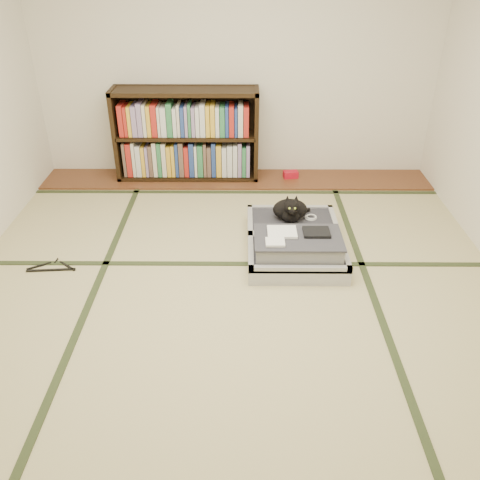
{
  "coord_description": "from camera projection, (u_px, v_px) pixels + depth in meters",
  "views": [
    {
      "loc": [
        0.07,
        -2.91,
        2.19
      ],
      "look_at": [
        0.05,
        0.35,
        0.25
      ],
      "focal_mm": 38.0,
      "sensor_mm": 36.0,
      "label": 1
    }
  ],
  "objects": [
    {
      "name": "suitcase",
      "position": [
        295.0,
        242.0,
        4.05
      ],
      "size": [
        0.75,
        1.0,
        0.29
      ],
      "color": "#B0B0B5",
      "rests_on": "floor"
    },
    {
      "name": "bookcase",
      "position": [
        187.0,
        137.0,
        5.17
      ],
      "size": [
        1.45,
        0.33,
        0.93
      ],
      "color": "black",
      "rests_on": "wood_strip"
    },
    {
      "name": "wood_strip",
      "position": [
        236.0,
        179.0,
        5.33
      ],
      "size": [
        4.0,
        0.5,
        0.02
      ],
      "primitive_type": "cube",
      "color": "brown",
      "rests_on": "ground"
    },
    {
      "name": "tatami_borders",
      "position": [
        234.0,
        257.0,
        4.04
      ],
      "size": [
        4.0,
        4.5,
        0.01
      ],
      "color": "#2D381E",
      "rests_on": "ground"
    },
    {
      "name": "floor",
      "position": [
        233.0,
        295.0,
        3.62
      ],
      "size": [
        4.5,
        4.5,
        0.0
      ],
      "primitive_type": "plane",
      "color": "tan",
      "rests_on": "ground"
    },
    {
      "name": "cat",
      "position": [
        291.0,
        210.0,
        4.23
      ],
      "size": [
        0.33,
        0.34,
        0.27
      ],
      "color": "black",
      "rests_on": "suitcase"
    },
    {
      "name": "red_item",
      "position": [
        291.0,
        174.0,
        5.33
      ],
      "size": [
        0.16,
        0.11,
        0.07
      ],
      "primitive_type": "cube",
      "rotation": [
        0.0,
        0.0,
        0.16
      ],
      "color": "red",
      "rests_on": "wood_strip"
    },
    {
      "name": "cable_coil",
      "position": [
        311.0,
        217.0,
        4.3
      ],
      "size": [
        0.1,
        0.1,
        0.02
      ],
      "color": "white",
      "rests_on": "suitcase"
    },
    {
      "name": "hanger",
      "position": [
        52.0,
        268.0,
        3.91
      ],
      "size": [
        0.38,
        0.19,
        0.01
      ],
      "color": "black",
      "rests_on": "floor"
    },
    {
      "name": "room_shell",
      "position": [
        231.0,
        88.0,
        2.87
      ],
      "size": [
        4.5,
        4.5,
        4.5
      ],
      "color": "white",
      "rests_on": "ground"
    }
  ]
}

